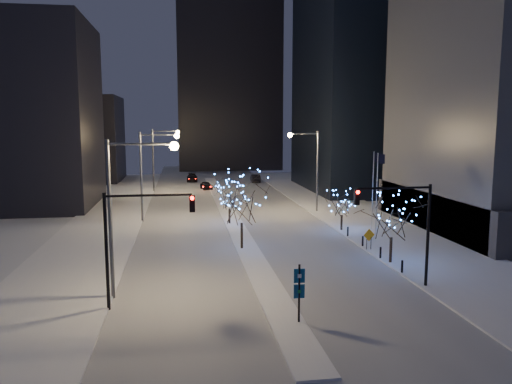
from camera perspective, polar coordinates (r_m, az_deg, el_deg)
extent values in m
plane|color=silver|center=(31.74, 2.17, -12.33)|extent=(160.00, 160.00, 0.00)
cube|color=#A6AAB5|center=(65.42, -3.56, -1.78)|extent=(20.00, 130.00, 0.02)
cube|color=silver|center=(60.51, -3.14, -2.51)|extent=(2.00, 80.00, 0.15)
cube|color=silver|center=(54.49, 13.85, -3.88)|extent=(10.00, 90.00, 0.15)
cube|color=silver|center=(51.14, -17.89, -4.81)|extent=(8.00, 90.00, 0.15)
cube|color=black|center=(72.79, -26.78, 7.85)|extent=(22.00, 18.00, 24.00)
cube|color=black|center=(101.37, -20.30, 5.71)|extent=(18.00, 16.00, 16.00)
cube|color=black|center=(122.23, -3.19, 12.56)|extent=(24.00, 14.00, 42.00)
cylinder|color=#595E66|center=(32.12, -16.32, -3.13)|extent=(0.24, 0.24, 10.00)
cylinder|color=#595E66|center=(31.37, -13.01, 5.38)|extent=(4.00, 0.16, 0.16)
sphere|color=#FBCA7D|center=(31.29, -9.34, 5.19)|extent=(0.56, 0.56, 0.56)
cylinder|color=#595E66|center=(56.74, -12.99, 1.64)|extent=(0.24, 0.24, 10.00)
cylinder|color=#595E66|center=(56.32, -11.09, 6.44)|extent=(4.00, 0.16, 0.16)
sphere|color=#FBCA7D|center=(56.28, -9.04, 6.34)|extent=(0.56, 0.56, 0.56)
cylinder|color=#595E66|center=(81.59, -11.68, 3.51)|extent=(0.24, 0.24, 10.00)
cylinder|color=#595E66|center=(81.30, -10.35, 6.85)|extent=(4.00, 0.16, 0.16)
sphere|color=#FBCA7D|center=(81.27, -8.93, 6.78)|extent=(0.56, 0.56, 0.56)
cylinder|color=#595E66|center=(61.83, 7.04, 2.28)|extent=(0.24, 0.24, 10.00)
cylinder|color=#595E66|center=(61.10, 5.52, 6.65)|extent=(3.50, 0.16, 0.16)
sphere|color=#FBCA7D|center=(60.71, 3.91, 6.52)|extent=(0.56, 0.56, 0.56)
cylinder|color=black|center=(30.51, -16.71, -6.61)|extent=(0.20, 0.20, 7.00)
cylinder|color=black|center=(29.61, -12.17, -0.37)|extent=(5.00, 0.14, 0.14)
cube|color=black|center=(29.64, -7.31, -1.33)|extent=(0.32, 0.28, 1.00)
sphere|color=#FF0C05|center=(29.41, -7.31, -0.71)|extent=(0.22, 0.22, 0.22)
cylinder|color=black|center=(35.08, 19.05, -4.84)|extent=(0.20, 0.20, 7.00)
cylinder|color=black|center=(33.44, 15.50, 0.44)|extent=(5.00, 0.14, 0.14)
cube|color=black|center=(32.57, 11.45, -0.59)|extent=(0.32, 0.28, 1.00)
sphere|color=#FF0C05|center=(32.36, 11.57, -0.03)|extent=(0.22, 0.22, 0.22)
cylinder|color=silver|center=(49.40, 13.63, -0.27)|extent=(0.10, 0.10, 8.00)
cube|color=black|center=(49.19, 14.13, 3.66)|extent=(0.70, 0.03, 0.90)
cylinder|color=silver|center=(51.92, 13.20, 0.13)|extent=(0.10, 0.10, 8.00)
cube|color=black|center=(51.72, 13.68, 3.87)|extent=(0.70, 0.03, 0.90)
cylinder|color=black|center=(38.25, 16.36, -8.16)|extent=(0.16, 0.16, 0.90)
cylinder|color=black|center=(41.77, 14.04, -6.72)|extent=(0.16, 0.16, 0.90)
cylinder|color=black|center=(45.38, 12.10, -5.50)|extent=(0.16, 0.16, 0.90)
cylinder|color=black|center=(49.04, 10.45, -4.46)|extent=(0.16, 0.16, 0.90)
imported|color=black|center=(83.53, -5.71, 0.74)|extent=(2.16, 4.07, 1.32)
imported|color=black|center=(93.44, -0.07, 1.58)|extent=(1.76, 4.56, 1.48)
imported|color=black|center=(95.47, -7.32, 1.63)|extent=(2.08, 4.90, 1.41)
cylinder|color=black|center=(43.51, -1.64, -5.00)|extent=(0.22, 0.22, 2.24)
cylinder|color=black|center=(54.33, -3.05, -2.74)|extent=(0.22, 0.22, 1.63)
cylinder|color=black|center=(40.64, 15.14, -6.39)|extent=(0.22, 0.22, 1.97)
cylinder|color=black|center=(51.70, 9.75, -3.45)|extent=(0.22, 0.22, 1.52)
cylinder|color=black|center=(27.80, 4.95, -11.61)|extent=(0.12, 0.12, 3.39)
cube|color=navy|center=(27.47, 4.97, -9.52)|extent=(0.60, 0.09, 0.77)
cube|color=navy|center=(27.74, 4.95, -11.23)|extent=(0.60, 0.09, 0.77)
cylinder|color=black|center=(44.24, 12.54, -5.75)|extent=(0.06, 0.06, 1.07)
cylinder|color=black|center=(44.38, 13.01, -5.72)|extent=(0.06, 0.06, 1.07)
cube|color=orange|center=(44.14, 12.80, -4.82)|extent=(1.08, 0.27, 1.10)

